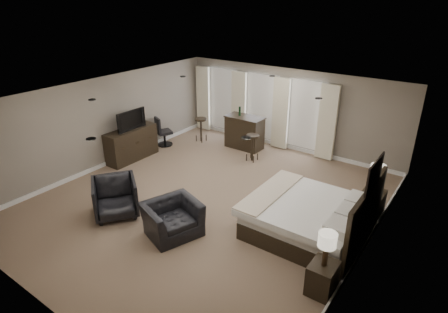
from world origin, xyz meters
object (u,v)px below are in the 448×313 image
Objects in this scene: lamp_near at (326,249)px; dresser at (132,144)px; tv at (130,127)px; armchair_near at (172,214)px; armchair_far at (115,196)px; bed at (311,204)px; bar_counter at (244,132)px; lamp_far at (376,179)px; nightstand_far at (372,204)px; nightstand_near at (322,278)px; bar_stool_left at (201,130)px; desk_chair at (164,131)px; bar_stool_right at (252,148)px.

lamp_near is 7.20m from dresser.
lamp_near is at bearing -105.71° from tv.
armchair_far is at bearing 117.27° from armchair_near.
bar_counter is (-3.72, 3.26, -0.20)m from bed.
dresser is at bearing -172.16° from lamp_far.
armchair_far is 0.79× the size of bar_counter.
lamp_near is 0.38× the size of dresser.
nightstand_far is at bearing 58.46° from bed.
bed is 1.76m from nightstand_near.
bar_counter is at bearing 134.35° from lamp_near.
armchair_near is (-3.24, -0.22, 0.20)m from nightstand_near.
armchair_far reaches higher than nightstand_far.
bar_stool_left is (-6.14, 4.35, -0.48)m from lamp_near.
bed reaches higher than tv.
lamp_near is 3.27m from armchair_near.
armchair_near is 5.41m from bar_stool_left.
nightstand_near is 0.58× the size of desk_chair.
nightstand_far is 4.00m from bar_stool_right.
lamp_far is at bearing -157.54° from desk_chair.
dresser is 1.62× the size of tv.
lamp_near is at bearing -66.33° from armchair_near.
lamp_near is 7.66m from desk_chair.
bar_stool_left is at bearing 166.72° from nightstand_far.
armchair_far is at bearing -92.24° from bar_counter.
bar_counter is (-1.36, 4.93, 0.05)m from armchair_near.
lamp_near is 0.51× the size of bar_counter.
tv is at bearing -129.93° from bar_counter.
nightstand_far is 0.65× the size of armchair_far.
dresser is 4.27m from armchair_near.
nightstand_far is at bearing -19.41° from armchair_far.
bed is 1.71m from lamp_near.
dresser is at bearing 114.84° from desk_chair.
bar_counter is 1.06m from bar_stool_right.
tv is (-6.92, -0.95, 0.07)m from lamp_far.
armchair_near is 5.12m from bar_counter.
armchair_far is (2.11, -2.38, -0.55)m from tv.
lamp_near is 0.61× the size of tv.
lamp_near is (0.00, 0.00, 0.60)m from nightstand_near.
lamp_near is 5.56m from bar_stool_right.
bed is at bearing -40.54° from bar_stool_right.
bar_counter is at bearing 158.53° from nightstand_far.
bed is 3.64× the size of nightstand_far.
bed is at bearing -41.27° from bar_counter.
nightstand_near is 0.90× the size of nightstand_far.
tv is 3.64m from bar_counter.
bed reaches higher than armchair_near.
dresser is 3.68m from bar_stool_right.
tv reaches higher than bar_stool_left.
armchair_near is (3.68, -2.17, -0.00)m from dresser.
lamp_far is 0.54× the size of bar_counter.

